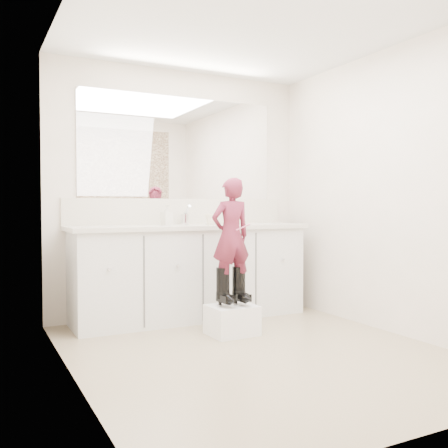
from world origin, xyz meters
TOP-DOWN VIEW (x-y plane):
  - floor at (0.00, 0.00)m, footprint 3.00×3.00m
  - ceiling at (0.00, 0.00)m, footprint 3.00×3.00m
  - wall_back at (0.00, 1.50)m, footprint 2.60×0.00m
  - wall_front at (0.00, -1.50)m, footprint 2.60×0.00m
  - wall_left at (-1.30, 0.00)m, footprint 0.00×3.00m
  - wall_right at (1.30, 0.00)m, footprint 0.00×3.00m
  - vanity_cabinet at (0.00, 1.23)m, footprint 2.20×0.55m
  - countertop at (0.00, 1.21)m, footprint 2.28×0.58m
  - backsplash at (0.00, 1.49)m, footprint 2.28×0.03m
  - mirror at (0.00, 1.49)m, footprint 2.00×0.02m
  - dot_panel at (0.00, -1.49)m, footprint 2.00×0.01m
  - faucet at (0.00, 1.38)m, footprint 0.08×0.08m
  - cup at (0.18, 1.17)m, footprint 0.14×0.14m
  - soap_bottle at (-0.22, 1.27)m, footprint 0.10×0.11m
  - step_stool at (0.07, 0.52)m, footprint 0.39×0.33m
  - boot_left at (-0.01, 0.54)m, footprint 0.12×0.22m
  - boot_right at (0.14, 0.54)m, footprint 0.12×0.22m
  - toddler at (0.07, 0.54)m, footprint 0.36×0.24m
  - toothbrush at (0.14, 0.46)m, footprint 0.14×0.02m

SIDE VIEW (x-z plane):
  - floor at x=0.00m, z-range 0.00..0.00m
  - step_stool at x=0.07m, z-range 0.00..0.24m
  - boot_left at x=-0.01m, z-range 0.24..0.56m
  - boot_right at x=0.14m, z-range 0.24..0.56m
  - vanity_cabinet at x=0.00m, z-range 0.00..0.85m
  - toddler at x=0.07m, z-range 0.34..1.30m
  - countertop at x=0.00m, z-range 0.85..0.89m
  - toothbrush at x=0.14m, z-range 0.86..0.92m
  - faucet at x=0.00m, z-range 0.89..0.99m
  - cup at x=0.18m, z-range 0.89..0.99m
  - soap_bottle at x=-0.22m, z-range 0.89..1.08m
  - backsplash at x=0.00m, z-range 0.89..1.14m
  - wall_back at x=0.00m, z-range -0.10..2.50m
  - wall_front at x=0.00m, z-range -0.10..2.50m
  - wall_left at x=-1.30m, z-range -0.30..2.70m
  - wall_right at x=1.30m, z-range -0.30..2.70m
  - mirror at x=0.00m, z-range 1.14..2.14m
  - dot_panel at x=0.00m, z-range 1.05..2.25m
  - ceiling at x=0.00m, z-range 2.40..2.40m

